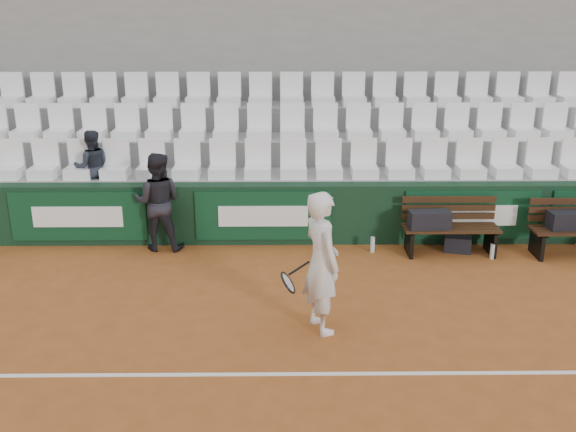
# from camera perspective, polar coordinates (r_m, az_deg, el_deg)

# --- Properties ---
(ground) EXTENTS (80.00, 80.00, 0.00)m
(ground) POSITION_cam_1_polar(r_m,az_deg,el_deg) (7.16, -1.34, -13.90)
(ground) COLOR #9F5323
(ground) RESTS_ON ground
(court_baseline) EXTENTS (18.00, 0.06, 0.01)m
(court_baseline) POSITION_cam_1_polar(r_m,az_deg,el_deg) (7.16, -1.34, -13.88)
(court_baseline) COLOR white
(court_baseline) RESTS_ON ground
(back_barrier) EXTENTS (18.00, 0.34, 1.00)m
(back_barrier) POSITION_cam_1_polar(r_m,az_deg,el_deg) (10.57, -0.74, 0.22)
(back_barrier) COLOR #10311C
(back_barrier) RESTS_ON ground
(grandstand_tier_front) EXTENTS (18.00, 0.95, 1.00)m
(grandstand_tier_front) POSITION_cam_1_polar(r_m,az_deg,el_deg) (11.17, -1.08, 1.25)
(grandstand_tier_front) COLOR #959593
(grandstand_tier_front) RESTS_ON ground
(grandstand_tier_mid) EXTENTS (18.00, 0.95, 1.45)m
(grandstand_tier_mid) POSITION_cam_1_polar(r_m,az_deg,el_deg) (12.02, -1.05, 3.64)
(grandstand_tier_mid) COLOR gray
(grandstand_tier_mid) RESTS_ON ground
(grandstand_tier_back) EXTENTS (18.00, 0.95, 1.90)m
(grandstand_tier_back) POSITION_cam_1_polar(r_m,az_deg,el_deg) (12.89, -1.03, 5.71)
(grandstand_tier_back) COLOR gray
(grandstand_tier_back) RESTS_ON ground
(grandstand_rear_wall) EXTENTS (18.00, 0.30, 4.40)m
(grandstand_rear_wall) POSITION_cam_1_polar(r_m,az_deg,el_deg) (13.28, -1.04, 11.59)
(grandstand_rear_wall) COLOR gray
(grandstand_rear_wall) RESTS_ON ground
(seat_row_front) EXTENTS (11.90, 0.44, 0.63)m
(seat_row_front) POSITION_cam_1_polar(r_m,az_deg,el_deg) (10.78, -1.11, 5.10)
(seat_row_front) COLOR white
(seat_row_front) RESTS_ON grandstand_tier_front
(seat_row_mid) EXTENTS (11.90, 0.44, 0.63)m
(seat_row_mid) POSITION_cam_1_polar(r_m,az_deg,el_deg) (11.62, -1.09, 8.37)
(seat_row_mid) COLOR white
(seat_row_mid) RESTS_ON grandstand_tier_mid
(seat_row_back) EXTENTS (11.90, 0.44, 0.63)m
(seat_row_back) POSITION_cam_1_polar(r_m,az_deg,el_deg) (12.49, -1.07, 11.19)
(seat_row_back) COLOR white
(seat_row_back) RESTS_ON grandstand_tier_back
(bench_left) EXTENTS (1.50, 0.56, 0.45)m
(bench_left) POSITION_cam_1_polar(r_m,az_deg,el_deg) (10.50, 14.19, -2.10)
(bench_left) COLOR #372010
(bench_left) RESTS_ON ground
(sports_bag_left) EXTENTS (0.66, 0.33, 0.28)m
(sports_bag_left) POSITION_cam_1_polar(r_m,az_deg,el_deg) (10.26, 12.47, -0.31)
(sports_bag_left) COLOR black
(sports_bag_left) RESTS_ON bench_left
(sports_bag_right) EXTENTS (0.61, 0.34, 0.27)m
(sports_bag_right) POSITION_cam_1_polar(r_m,az_deg,el_deg) (10.91, 23.56, -0.33)
(sports_bag_right) COLOR black
(sports_bag_right) RESTS_ON bench_right
(sports_bag_ground) EXTENTS (0.47, 0.35, 0.25)m
(sports_bag_ground) POSITION_cam_1_polar(r_m,az_deg,el_deg) (10.66, 14.84, -2.41)
(sports_bag_ground) COLOR black
(sports_bag_ground) RESTS_ON ground
(water_bottle_near) EXTENTS (0.07, 0.07, 0.25)m
(water_bottle_near) POSITION_cam_1_polar(r_m,az_deg,el_deg) (10.37, 7.52, -2.54)
(water_bottle_near) COLOR silver
(water_bottle_near) RESTS_ON ground
(water_bottle_far) EXTENTS (0.07, 0.07, 0.24)m
(water_bottle_far) POSITION_cam_1_polar(r_m,az_deg,el_deg) (10.50, 17.69, -3.03)
(water_bottle_far) COLOR #ACBEC3
(water_bottle_far) RESTS_ON ground
(tennis_player) EXTENTS (0.82, 0.76, 1.77)m
(tennis_player) POSITION_cam_1_polar(r_m,az_deg,el_deg) (7.67, 2.98, -4.15)
(tennis_player) COLOR silver
(tennis_player) RESTS_ON ground
(ball_kid) EXTENTS (0.80, 0.64, 1.59)m
(ball_kid) POSITION_cam_1_polar(r_m,az_deg,el_deg) (10.41, -11.49, 1.25)
(ball_kid) COLOR black
(ball_kid) RESTS_ON ground
(spectator_c) EXTENTS (0.71, 0.62, 1.25)m
(spectator_c) POSITION_cam_1_polar(r_m,az_deg,el_deg) (11.23, -17.21, 6.43)
(spectator_c) COLOR #1F242F
(spectator_c) RESTS_ON grandstand_tier_front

